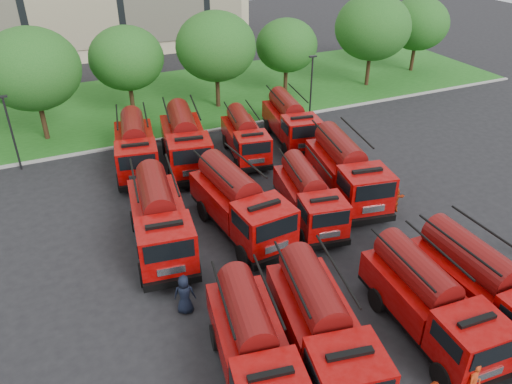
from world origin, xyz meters
TOP-DOWN VIEW (x-y plane):
  - ground at (0.00, 0.00)m, footprint 140.00×140.00m
  - lawn at (0.00, 26.00)m, footprint 70.00×16.00m
  - curb at (0.00, 17.90)m, footprint 70.00×0.30m
  - tree_2 at (-8.00, 21.50)m, footprint 6.72×6.72m
  - tree_3 at (-1.00, 24.00)m, footprint 5.88×5.88m
  - tree_4 at (6.00, 22.50)m, footprint 6.55×6.55m
  - tree_5 at (13.00, 23.50)m, footprint 5.46×5.46m
  - tree_6 at (21.00, 22.00)m, footprint 6.89×6.89m
  - tree_7 at (28.00, 24.00)m, footprint 6.05×6.05m
  - lamp_post_0 at (-10.00, 17.20)m, footprint 0.60×0.25m
  - lamp_post_1 at (12.00, 17.20)m, footprint 0.60×0.25m
  - fire_truck_0 at (-2.74, -4.37)m, footprint 3.43×7.08m
  - fire_truck_1 at (-0.07, -4.70)m, footprint 3.79×7.59m
  - fire_truck_2 at (4.62, -5.26)m, footprint 2.93×7.14m
  - fire_truck_3 at (7.27, -5.62)m, footprint 2.74×7.41m
  - fire_truck_4 at (-3.70, 4.94)m, footprint 3.58×7.82m
  - fire_truck_5 at (0.50, 4.60)m, footprint 3.34×7.83m
  - fire_truck_6 at (4.38, 4.08)m, footprint 3.38×6.86m
  - fire_truck_7 at (7.69, 5.44)m, footprint 3.95×7.99m
  - fire_truck_8 at (-2.89, 14.02)m, footprint 3.66×7.55m
  - fire_truck_9 at (0.25, 13.34)m, footprint 3.95×8.03m
  - fire_truck_10 at (4.39, 12.93)m, footprint 3.21×6.64m
  - fire_truck_11 at (8.39, 13.82)m, footprint 3.50×7.32m
  - firefighter_3 at (7.03, -4.21)m, footprint 1.21×0.72m
  - firefighter_4 at (-4.03, -0.08)m, footprint 1.10×0.92m
  - firefighter_5 at (9.27, 2.75)m, footprint 1.52×0.77m

SIDE VIEW (x-z plane):
  - ground at x=0.00m, z-range 0.00..0.00m
  - firefighter_3 at x=7.03m, z-range -0.89..0.89m
  - firefighter_4 at x=-4.03m, z-range -0.96..0.96m
  - firefighter_5 at x=9.27m, z-range -0.79..0.79m
  - lawn at x=0.00m, z-range 0.00..0.12m
  - curb at x=0.00m, z-range 0.00..0.14m
  - fire_truck_10 at x=4.39m, z-range 0.01..2.91m
  - fire_truck_6 at x=4.38m, z-range 0.01..3.00m
  - fire_truck_0 at x=-2.74m, z-range 0.01..3.10m
  - fire_truck_2 at x=4.62m, z-range 0.01..3.19m
  - fire_truck_11 at x=8.39m, z-range 0.01..3.21m
  - fire_truck_8 at x=-2.89m, z-range 0.01..3.31m
  - fire_truck_1 at x=-0.07m, z-range 0.01..3.31m
  - fire_truck_3 at x=7.27m, z-range 0.01..3.38m
  - fire_truck_4 at x=-3.70m, z-range 0.01..3.45m
  - fire_truck_5 at x=0.50m, z-range 0.01..3.48m
  - fire_truck_7 at x=7.69m, z-range 0.01..3.49m
  - fire_truck_9 at x=0.25m, z-range 0.01..3.51m
  - lamp_post_0 at x=-10.00m, z-range 0.34..5.45m
  - lamp_post_1 at x=12.00m, z-range 0.34..5.45m
  - tree_5 at x=13.00m, z-range 1.01..7.69m
  - tree_3 at x=-1.00m, z-range 1.09..8.28m
  - tree_7 at x=28.00m, z-range 1.12..8.52m
  - tree_4 at x=6.00m, z-range 1.21..9.23m
  - tree_2 at x=-8.00m, z-range 1.25..9.46m
  - tree_6 at x=21.00m, z-range 1.28..9.70m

